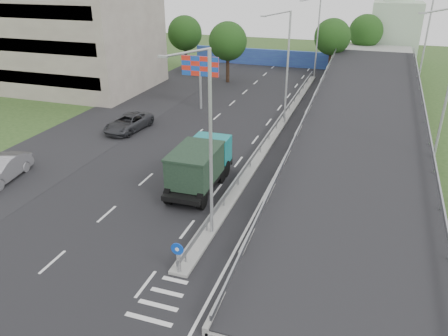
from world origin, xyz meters
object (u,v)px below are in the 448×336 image
at_px(billboard, 200,69).
at_px(parked_car_c, 129,123).
at_px(church, 395,28).
at_px(sign_bollard, 178,257).
at_px(dump_truck, 200,164).
at_px(lamp_post_near, 207,137).
at_px(parked_car_b, 2,169).
at_px(lamp_post_far, 316,33).
at_px(lamp_post_mid, 286,63).

distance_m(billboard, parked_car_c, 9.80).
distance_m(church, billboard, 37.23).
relative_size(sign_bollard, dump_truck, 0.24).
bearing_deg(lamp_post_near, church, 79.62).
bearing_deg(parked_car_b, parked_car_c, 66.85).
bearing_deg(dump_truck, parked_car_c, 139.78).
bearing_deg(parked_car_b, dump_truck, 6.10).
xyz_separation_m(lamp_post_far, parked_car_c, (-12.91, -26.35, -5.07)).
relative_size(sign_bollard, parked_car_b, 0.33).
xyz_separation_m(lamp_post_near, dump_truck, (-2.55, 5.23, -4.11)).
distance_m(lamp_post_far, parked_car_c, 29.78).
bearing_deg(billboard, lamp_post_far, 63.16).
height_order(sign_bollard, lamp_post_mid, lamp_post_mid).
bearing_deg(lamp_post_near, billboard, 112.49).
bearing_deg(church, parked_car_c, -119.47).
bearing_deg(dump_truck, billboard, 110.23).
distance_m(lamp_post_near, parked_car_b, 16.89).
bearing_deg(church, lamp_post_near, -100.38).
relative_size(lamp_post_far, dump_truck, 1.44).
xyz_separation_m(lamp_post_mid, lamp_post_far, (0.00, 20.00, 0.00)).
bearing_deg(billboard, parked_car_b, -108.91).
xyz_separation_m(sign_bollard, parked_car_c, (-12.80, 17.47, -0.30)).
xyz_separation_m(sign_bollard, lamp_post_far, (0.11, 43.83, 4.77)).
distance_m(lamp_post_near, parked_car_c, 19.46).
relative_size(parked_car_b, parked_car_c, 0.95).
bearing_deg(lamp_post_far, dump_truck, -94.19).
bearing_deg(parked_car_b, lamp_post_mid, 40.29).
height_order(lamp_post_mid, parked_car_b, lamp_post_mid).
bearing_deg(lamp_post_far, parked_car_b, -112.76).
xyz_separation_m(church, parked_car_c, (-22.80, -40.35, -4.57)).
relative_size(sign_bollard, church, 0.12).
relative_size(lamp_post_far, church, 0.73).
bearing_deg(sign_bollard, lamp_post_near, 88.36).
height_order(lamp_post_mid, church, church).
xyz_separation_m(lamp_post_near, lamp_post_far, (0.00, 40.00, 0.00)).
height_order(sign_bollard, parked_car_b, sign_bollard).
height_order(sign_bollard, billboard, billboard).
bearing_deg(lamp_post_mid, parked_car_c, -153.80).
relative_size(lamp_post_mid, church, 0.73).
bearing_deg(lamp_post_near, parked_car_c, 133.41).
bearing_deg(sign_bollard, lamp_post_far, 89.86).
height_order(lamp_post_far, parked_car_b, lamp_post_far).
height_order(parked_car_b, parked_car_c, parked_car_b).
distance_m(church, parked_car_b, 58.51).
relative_size(lamp_post_mid, billboard, 1.83).
bearing_deg(lamp_post_mid, parked_car_b, -131.31).
xyz_separation_m(sign_bollard, lamp_post_mid, (0.11, 23.83, 4.77)).
xyz_separation_m(sign_bollard, dump_truck, (-2.44, 9.06, 0.66)).
height_order(dump_truck, parked_car_c, dump_truck).
height_order(lamp_post_far, billboard, lamp_post_far).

